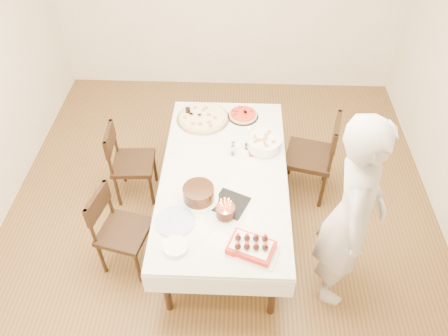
{
  "coord_description": "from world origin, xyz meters",
  "views": [
    {
      "loc": [
        0.15,
        -2.86,
        3.57
      ],
      "look_at": [
        0.04,
        -0.08,
        0.82
      ],
      "focal_mm": 35.0,
      "sensor_mm": 36.0,
      "label": 1
    }
  ],
  "objects_px": {
    "chair_left_savory": "(133,163)",
    "cola_glass": "(188,112)",
    "chair_right_savory": "(309,156)",
    "pasta_bowl": "(264,143)",
    "strawberry_box": "(251,246)",
    "pizza_white": "(203,118)",
    "pizza_pepperoni": "(243,115)",
    "taper_candle": "(248,137)",
    "person": "(352,216)",
    "layer_cake": "(199,194)",
    "chair_left_dessert": "(124,232)",
    "dining_table": "(224,200)",
    "birthday_cake": "(226,208)"
  },
  "relations": [
    {
      "from": "pizza_pepperoni",
      "to": "layer_cake",
      "type": "bearing_deg",
      "value": -107.67
    },
    {
      "from": "strawberry_box",
      "to": "taper_candle",
      "type": "bearing_deg",
      "value": 91.36
    },
    {
      "from": "dining_table",
      "to": "chair_left_dessert",
      "type": "xyz_separation_m",
      "value": [
        -0.87,
        -0.47,
        0.07
      ]
    },
    {
      "from": "chair_left_savory",
      "to": "pasta_bowl",
      "type": "xyz_separation_m",
      "value": [
        1.32,
        -0.05,
        0.37
      ]
    },
    {
      "from": "layer_cake",
      "to": "chair_left_savory",
      "type": "bearing_deg",
      "value": 135.77
    },
    {
      "from": "chair_right_savory",
      "to": "person",
      "type": "bearing_deg",
      "value": -68.93
    },
    {
      "from": "chair_right_savory",
      "to": "birthday_cake",
      "type": "bearing_deg",
      "value": -115.46
    },
    {
      "from": "cola_glass",
      "to": "strawberry_box",
      "type": "bearing_deg",
      "value": -68.57
    },
    {
      "from": "chair_left_savory",
      "to": "pizza_pepperoni",
      "type": "height_order",
      "value": "chair_left_savory"
    },
    {
      "from": "cola_glass",
      "to": "taper_candle",
      "type": "bearing_deg",
      "value": -37.92
    },
    {
      "from": "layer_cake",
      "to": "taper_candle",
      "type": "bearing_deg",
      "value": 57.99
    },
    {
      "from": "pasta_bowl",
      "to": "cola_glass",
      "type": "bearing_deg",
      "value": 148.63
    },
    {
      "from": "cola_glass",
      "to": "strawberry_box",
      "type": "relative_size",
      "value": 0.28
    },
    {
      "from": "chair_left_dessert",
      "to": "cola_glass",
      "type": "relative_size",
      "value": 9.28
    },
    {
      "from": "chair_left_savory",
      "to": "cola_glass",
      "type": "height_order",
      "value": "chair_left_savory"
    },
    {
      "from": "taper_candle",
      "to": "strawberry_box",
      "type": "bearing_deg",
      "value": -88.64
    },
    {
      "from": "dining_table",
      "to": "chair_left_dessert",
      "type": "height_order",
      "value": "chair_left_dessert"
    },
    {
      "from": "pizza_pepperoni",
      "to": "birthday_cake",
      "type": "height_order",
      "value": "birthday_cake"
    },
    {
      "from": "chair_right_savory",
      "to": "strawberry_box",
      "type": "xyz_separation_m",
      "value": [
        -0.62,
        -1.35,
        0.3
      ]
    },
    {
      "from": "chair_right_savory",
      "to": "chair_left_dessert",
      "type": "bearing_deg",
      "value": -136.5
    },
    {
      "from": "person",
      "to": "cola_glass",
      "type": "distance_m",
      "value": 2.04
    },
    {
      "from": "chair_left_savory",
      "to": "cola_glass",
      "type": "relative_size",
      "value": 9.27
    },
    {
      "from": "chair_left_dessert",
      "to": "person",
      "type": "distance_m",
      "value": 1.95
    },
    {
      "from": "chair_right_savory",
      "to": "chair_left_dessert",
      "type": "xyz_separation_m",
      "value": [
        -1.73,
        -1.0,
        -0.05
      ]
    },
    {
      "from": "pizza_white",
      "to": "pizza_pepperoni",
      "type": "distance_m",
      "value": 0.42
    },
    {
      "from": "chair_left_savory",
      "to": "person",
      "type": "relative_size",
      "value": 0.47
    },
    {
      "from": "pasta_bowl",
      "to": "cola_glass",
      "type": "height_order",
      "value": "pasta_bowl"
    },
    {
      "from": "pizza_pepperoni",
      "to": "cola_glass",
      "type": "height_order",
      "value": "cola_glass"
    },
    {
      "from": "chair_left_savory",
      "to": "person",
      "type": "xyz_separation_m",
      "value": [
        1.96,
        -1.03,
        0.51
      ]
    },
    {
      "from": "dining_table",
      "to": "person",
      "type": "xyz_separation_m",
      "value": [
        1.01,
        -0.62,
        0.57
      ]
    },
    {
      "from": "chair_right_savory",
      "to": "cola_glass",
      "type": "bearing_deg",
      "value": -179.91
    },
    {
      "from": "dining_table",
      "to": "chair_right_savory",
      "type": "xyz_separation_m",
      "value": [
        0.86,
        0.53,
        0.12
      ]
    },
    {
      "from": "dining_table",
      "to": "chair_left_savory",
      "type": "height_order",
      "value": "chair_left_savory"
    },
    {
      "from": "pizza_white",
      "to": "taper_candle",
      "type": "relative_size",
      "value": 2.05
    },
    {
      "from": "person",
      "to": "layer_cake",
      "type": "xyz_separation_m",
      "value": [
        -1.21,
        0.3,
        -0.13
      ]
    },
    {
      "from": "chair_left_dessert",
      "to": "taper_candle",
      "type": "height_order",
      "value": "taper_candle"
    },
    {
      "from": "strawberry_box",
      "to": "layer_cake",
      "type": "bearing_deg",
      "value": 131.35
    },
    {
      "from": "dining_table",
      "to": "pasta_bowl",
      "type": "xyz_separation_m",
      "value": [
        0.37,
        0.36,
        0.43
      ]
    },
    {
      "from": "chair_left_savory",
      "to": "taper_candle",
      "type": "xyz_separation_m",
      "value": [
        1.17,
        -0.06,
        0.44
      ]
    },
    {
      "from": "pizza_pepperoni",
      "to": "cola_glass",
      "type": "distance_m",
      "value": 0.57
    },
    {
      "from": "cola_glass",
      "to": "strawberry_box",
      "type": "height_order",
      "value": "cola_glass"
    },
    {
      "from": "chair_left_savory",
      "to": "pasta_bowl",
      "type": "distance_m",
      "value": 1.37
    },
    {
      "from": "chair_right_savory",
      "to": "pasta_bowl",
      "type": "relative_size",
      "value": 3.09
    },
    {
      "from": "person",
      "to": "layer_cake",
      "type": "bearing_deg",
      "value": 90.19
    },
    {
      "from": "cola_glass",
      "to": "pizza_pepperoni",
      "type": "bearing_deg",
      "value": 0.3
    },
    {
      "from": "taper_candle",
      "to": "cola_glass",
      "type": "distance_m",
      "value": 0.79
    },
    {
      "from": "layer_cake",
      "to": "strawberry_box",
      "type": "height_order",
      "value": "layer_cake"
    },
    {
      "from": "person",
      "to": "birthday_cake",
      "type": "xyz_separation_m",
      "value": [
        -0.98,
        0.13,
        -0.11
      ]
    },
    {
      "from": "chair_left_dessert",
      "to": "pizza_pepperoni",
      "type": "xyz_separation_m",
      "value": [
        1.04,
        1.3,
        0.33
      ]
    },
    {
      "from": "pizza_white",
      "to": "pizza_pepperoni",
      "type": "bearing_deg",
      "value": 8.62
    }
  ]
}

